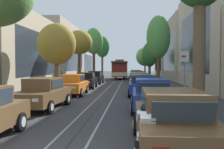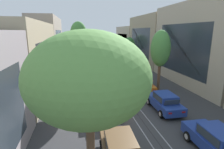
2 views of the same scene
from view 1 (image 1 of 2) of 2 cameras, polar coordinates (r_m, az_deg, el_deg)
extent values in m
plane|color=#38383A|center=(28.70, 0.92, -2.42)|extent=(160.00, 160.00, 0.00)
cube|color=gray|center=(32.84, 0.42, -1.85)|extent=(0.08, 69.20, 0.01)
cube|color=gray|center=(32.78, 2.27, -1.86)|extent=(0.08, 69.20, 0.01)
cube|color=black|center=(32.81, 1.35, -1.86)|extent=(0.03, 69.20, 0.01)
cube|color=tan|center=(27.78, -21.16, 5.34)|extent=(4.33, 15.00, 7.79)
cube|color=#2D3842|center=(26.91, -17.02, 4.67)|extent=(0.04, 10.71, 4.67)
cube|color=gray|center=(42.12, -12.06, 5.30)|extent=(4.20, 15.00, 9.34)
cube|color=#2D3842|center=(41.56, -9.30, 4.71)|extent=(0.04, 10.71, 5.60)
cube|color=gray|center=(56.89, -7.64, 3.01)|extent=(4.09, 15.00, 6.49)
cube|color=#2D3842|center=(56.50, -5.62, 2.69)|extent=(0.04, 10.71, 3.89)
cube|color=#BCAD93|center=(26.59, 23.07, 8.22)|extent=(4.22, 15.00, 10.32)
cube|color=#2D3842|center=(25.95, 18.65, 7.29)|extent=(0.04, 10.71, 6.19)
cube|color=tan|center=(41.47, 17.26, 5.69)|extent=(5.76, 15.00, 9.91)
cube|color=#2D3842|center=(40.90, 13.33, 5.09)|extent=(0.04, 10.71, 5.94)
cube|color=#BCAD93|center=(56.43, 13.82, 3.79)|extent=(5.86, 15.00, 8.09)
cube|color=#2D3842|center=(56.02, 10.88, 3.41)|extent=(0.04, 10.71, 4.86)
cube|color=#B21414|center=(9.58, -20.77, -6.83)|extent=(0.28, 0.05, 0.12)
cylinder|color=black|center=(8.78, -20.96, -10.48)|extent=(0.22, 0.65, 0.64)
cylinder|color=silver|center=(8.74, -20.29, -10.53)|extent=(0.03, 0.35, 0.35)
cube|color=brown|center=(12.95, -16.09, -4.95)|extent=(1.97, 4.37, 0.66)
cube|color=brown|center=(13.03, -15.86, -2.12)|extent=(1.56, 2.12, 0.60)
cube|color=#2D3842|center=(12.27, -17.36, -2.48)|extent=(1.34, 0.27, 0.47)
cube|color=#2D3842|center=(14.13, -14.03, -1.88)|extent=(1.30, 0.25, 0.45)
cube|color=#2D3842|center=(12.77, -12.76, -2.18)|extent=(0.10, 1.81, 0.47)
cube|color=#2D3842|center=(13.34, -18.84, -2.06)|extent=(0.10, 1.81, 0.47)
cube|color=white|center=(10.76, -17.80, -5.84)|extent=(0.28, 0.05, 0.14)
cube|color=#B21414|center=(14.77, -10.85, -3.68)|extent=(0.28, 0.05, 0.12)
cube|color=white|center=(11.26, -23.00, -5.56)|extent=(0.28, 0.05, 0.14)
cube|color=#B21414|center=(15.14, -14.89, -3.57)|extent=(0.28, 0.05, 0.12)
cylinder|color=black|center=(11.45, -14.57, -7.51)|extent=(0.22, 0.65, 0.64)
cylinder|color=silver|center=(11.41, -14.05, -7.54)|extent=(0.03, 0.35, 0.35)
cylinder|color=black|center=(12.19, -22.37, -7.02)|extent=(0.22, 0.65, 0.64)
cylinder|color=silver|center=(12.24, -22.82, -6.98)|extent=(0.03, 0.35, 0.35)
cylinder|color=black|center=(13.94, -10.59, -5.79)|extent=(0.22, 0.65, 0.64)
cylinder|color=silver|center=(13.91, -10.16, -5.80)|extent=(0.03, 0.35, 0.35)
cylinder|color=black|center=(14.56, -17.26, -5.51)|extent=(0.22, 0.65, 0.64)
cylinder|color=silver|center=(14.60, -17.65, -5.50)|extent=(0.03, 0.35, 0.35)
cube|color=orange|center=(18.65, -9.36, -2.80)|extent=(1.90, 4.34, 0.66)
cube|color=orange|center=(18.75, -9.27, -0.85)|extent=(1.52, 2.10, 0.60)
cube|color=#2D3842|center=(17.94, -9.85, -1.04)|extent=(1.34, 0.25, 0.47)
cube|color=#2D3842|center=(19.91, -8.55, -0.74)|extent=(1.30, 0.23, 0.45)
cube|color=#2D3842|center=(18.61, -7.02, -0.86)|extent=(0.07, 1.81, 0.47)
cube|color=#2D3842|center=(18.93, -11.49, -0.84)|extent=(0.07, 1.81, 0.47)
cube|color=white|center=(16.42, -9.08, -3.10)|extent=(0.28, 0.05, 0.14)
cube|color=#B21414|center=(20.65, -6.56, -2.06)|extent=(0.28, 0.05, 0.12)
cube|color=white|center=(16.69, -12.84, -3.04)|extent=(0.28, 0.05, 0.14)
cube|color=#B21414|center=(20.87, -9.58, -2.03)|extent=(0.28, 0.05, 0.12)
cylinder|color=black|center=(17.21, -7.44, -4.30)|extent=(0.21, 0.64, 0.64)
cylinder|color=silver|center=(17.19, -7.08, -4.30)|extent=(0.03, 0.35, 0.35)
cylinder|color=black|center=(17.61, -13.10, -4.19)|extent=(0.21, 0.64, 0.64)
cylinder|color=silver|center=(17.64, -13.44, -4.18)|extent=(0.03, 0.35, 0.35)
cylinder|color=black|center=(19.82, -6.04, -3.47)|extent=(0.21, 0.64, 0.64)
cylinder|color=silver|center=(19.80, -5.72, -3.47)|extent=(0.03, 0.35, 0.35)
cylinder|color=black|center=(20.17, -10.99, -3.40)|extent=(0.21, 0.64, 0.64)
cylinder|color=silver|center=(20.20, -11.29, -3.39)|extent=(0.03, 0.35, 0.35)
cube|color=black|center=(24.08, -6.21, -1.72)|extent=(1.92, 4.35, 0.66)
cube|color=black|center=(24.20, -6.16, -0.21)|extent=(1.53, 2.10, 0.60)
cube|color=#2D3842|center=(23.37, -6.48, -0.33)|extent=(1.34, 0.26, 0.47)
cube|color=#2D3842|center=(25.36, -5.74, -0.15)|extent=(1.30, 0.23, 0.45)
cube|color=#2D3842|center=(24.09, -4.40, -0.21)|extent=(0.08, 1.81, 0.47)
cube|color=#2D3842|center=(24.32, -7.90, -0.20)|extent=(0.08, 1.81, 0.47)
cube|color=white|center=(21.86, -5.65, -1.83)|extent=(0.28, 0.05, 0.14)
cube|color=#B21414|center=(26.13, -4.26, -1.21)|extent=(0.28, 0.05, 0.12)
cube|color=white|center=(22.05, -8.52, -1.81)|extent=(0.28, 0.05, 0.14)
cube|color=#B21414|center=(26.29, -6.67, -1.20)|extent=(0.28, 0.05, 0.12)
cylinder|color=black|center=(22.66, -4.53, -2.78)|extent=(0.22, 0.65, 0.64)
cylinder|color=silver|center=(22.65, -4.25, -2.78)|extent=(0.03, 0.35, 0.35)
cylinder|color=black|center=(22.95, -8.90, -2.74)|extent=(0.22, 0.65, 0.64)
cylinder|color=silver|center=(22.98, -9.17, -2.73)|extent=(0.03, 0.35, 0.35)
cylinder|color=black|center=(25.30, -3.76, -2.28)|extent=(0.22, 0.65, 0.64)
cylinder|color=silver|center=(25.29, -3.51, -2.28)|extent=(0.03, 0.35, 0.35)
cylinder|color=black|center=(25.56, -7.69, -2.25)|extent=(0.22, 0.65, 0.64)
cylinder|color=silver|center=(25.58, -7.93, -2.25)|extent=(0.03, 0.35, 0.35)
cube|color=black|center=(30.40, -4.11, -0.95)|extent=(1.87, 4.33, 0.66)
cube|color=black|center=(30.52, -4.06, 0.25)|extent=(1.51, 2.09, 0.60)
cube|color=#2D3842|center=(29.70, -4.33, 0.16)|extent=(1.34, 0.24, 0.47)
cube|color=#2D3842|center=(31.69, -3.72, 0.28)|extent=(1.30, 0.22, 0.45)
cube|color=#2D3842|center=(30.41, -2.67, 0.24)|extent=(0.06, 1.81, 0.47)
cube|color=#2D3842|center=(30.65, -5.44, 0.25)|extent=(0.06, 1.81, 0.47)
cube|color=white|center=(28.18, -3.70, -0.98)|extent=(0.28, 0.04, 0.14)
cube|color=#B21414|center=(32.45, -2.51, -0.59)|extent=(0.28, 0.04, 0.12)
cube|color=white|center=(28.37, -5.93, -0.96)|extent=(0.28, 0.04, 0.14)
cube|color=#B21414|center=(32.62, -4.46, -0.58)|extent=(0.28, 0.04, 0.12)
cylinder|color=black|center=(28.97, -2.82, -1.74)|extent=(0.21, 0.64, 0.64)
cylinder|color=silver|center=(28.95, -2.60, -1.74)|extent=(0.03, 0.35, 0.35)
cylinder|color=black|center=(29.27, -6.23, -1.71)|extent=(0.21, 0.64, 0.64)
cylinder|color=silver|center=(29.29, -6.44, -1.71)|extent=(0.03, 0.35, 0.35)
cylinder|color=black|center=(31.61, -2.14, -1.43)|extent=(0.21, 0.64, 0.64)
cylinder|color=silver|center=(31.59, -1.94, -1.43)|extent=(0.03, 0.35, 0.35)
cylinder|color=black|center=(31.88, -5.28, -1.41)|extent=(0.21, 0.64, 0.64)
cylinder|color=silver|center=(31.90, -5.47, -1.41)|extent=(0.03, 0.35, 0.35)
cube|color=brown|center=(6.54, 14.07, -11.72)|extent=(1.80, 4.30, 0.66)
cube|color=brown|center=(6.28, 14.35, -6.45)|extent=(1.48, 2.06, 0.60)
cube|color=#2D3842|center=(7.10, 13.17, -5.63)|extent=(1.33, 0.22, 0.47)
cube|color=#2D3842|center=(5.14, 16.66, -8.57)|extent=(1.30, 0.20, 0.45)
cube|color=#2D3842|center=(6.19, 7.47, -6.52)|extent=(0.03, 1.81, 0.47)
cube|color=#2D3842|center=(6.45, 20.95, -6.29)|extent=(0.03, 1.81, 0.47)
cube|color=white|center=(8.57, 7.89, -7.75)|extent=(0.28, 0.04, 0.14)
cube|color=white|center=(8.71, 15.31, -7.65)|extent=(0.28, 0.04, 0.14)
cylinder|color=black|center=(7.83, 5.86, -11.88)|extent=(0.20, 0.64, 0.64)
cylinder|color=silver|center=(7.83, 5.03, -11.88)|extent=(0.02, 0.35, 0.35)
cylinder|color=black|center=(8.07, 18.71, -11.55)|extent=(0.20, 0.64, 0.64)
cylinder|color=silver|center=(8.10, 19.48, -11.52)|extent=(0.02, 0.35, 0.35)
cube|color=#233D93|center=(12.11, 9.29, -5.38)|extent=(1.88, 4.33, 0.66)
cube|color=#233D93|center=(11.89, 9.36, -2.46)|extent=(1.51, 2.09, 0.60)
cube|color=#2D3842|center=(12.73, 9.09, -2.26)|extent=(1.34, 0.24, 0.47)
cube|color=#2D3842|center=(10.72, 9.80, -3.05)|extent=(1.30, 0.22, 0.45)
cube|color=#2D3842|center=(11.87, 5.75, -2.45)|extent=(0.06, 1.81, 0.47)
cube|color=#2D3842|center=(11.97, 12.93, -2.46)|extent=(0.06, 1.81, 0.47)
cube|color=white|center=(14.22, 6.45, -3.87)|extent=(0.28, 0.04, 0.14)
cube|color=#B21414|center=(9.93, 6.92, -6.41)|extent=(0.28, 0.04, 0.12)
cube|color=white|center=(14.28, 10.94, -3.87)|extent=(0.28, 0.04, 0.14)
cube|color=#B21414|center=(10.02, 13.35, -6.37)|extent=(0.28, 0.04, 0.12)
cylinder|color=black|center=(13.44, 5.13, -6.05)|extent=(0.21, 0.64, 0.64)
cylinder|color=silver|center=(13.45, 4.65, -6.05)|extent=(0.03, 0.35, 0.35)
cylinder|color=black|center=(13.55, 12.63, -6.02)|extent=(0.21, 0.64, 0.64)
cylinder|color=silver|center=(13.57, 13.09, -6.02)|extent=(0.03, 0.35, 0.35)
cylinder|color=black|center=(10.81, 5.07, -8.01)|extent=(0.21, 0.64, 0.64)
cylinder|color=silver|center=(10.81, 4.48, -8.01)|extent=(0.03, 0.35, 0.35)
cylinder|color=black|center=(10.95, 14.41, -7.95)|extent=(0.21, 0.64, 0.64)
cylinder|color=silver|center=(10.96, 14.98, -7.93)|extent=(0.03, 0.35, 0.35)
cube|color=#233D93|center=(17.98, 7.04, -2.97)|extent=(1.85, 4.32, 0.66)
cube|color=#233D93|center=(17.79, 7.06, -0.99)|extent=(1.50, 2.08, 0.60)
cube|color=#2D3842|center=(18.63, 6.97, -0.92)|extent=(1.33, 0.24, 0.47)
cube|color=#2D3842|center=(16.61, 7.21, -1.27)|extent=(1.30, 0.21, 0.45)
cube|color=#2D3842|center=(17.78, 4.65, -0.98)|extent=(0.05, 1.81, 0.47)
cube|color=#2D3842|center=(17.83, 9.47, -0.99)|extent=(0.05, 1.81, 0.47)
cube|color=white|center=(20.12, 5.23, -2.16)|extent=(0.28, 0.04, 0.14)
cube|color=#B21414|center=(15.81, 5.30, -3.28)|extent=(0.28, 0.04, 0.12)
cube|color=white|center=(20.15, 8.41, -2.16)|extent=(0.28, 0.04, 0.14)
cube|color=#B21414|center=(15.86, 9.34, -3.28)|extent=(0.28, 0.04, 0.12)
cylinder|color=black|center=(19.33, 4.28, -3.60)|extent=(0.21, 0.64, 0.64)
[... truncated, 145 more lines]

